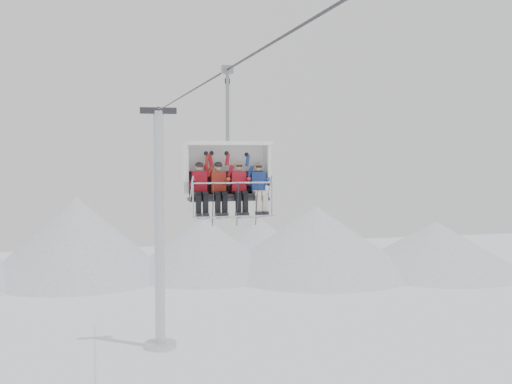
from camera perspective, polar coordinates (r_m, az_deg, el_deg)
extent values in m
cone|color=silver|center=(58.27, -15.60, -3.88)|extent=(16.00, 16.00, 7.00)
cone|color=silver|center=(58.18, -4.67, -4.76)|extent=(14.00, 14.00, 5.00)
cone|color=silver|center=(58.68, 5.36, -4.20)|extent=(18.00, 18.00, 6.00)
cone|color=silver|center=(61.57, 15.71, -4.65)|extent=(16.00, 16.00, 4.50)
cone|color=silver|center=(62.36, 0.33, -4.40)|extent=(12.00, 12.00, 4.50)
cylinder|color=silver|center=(36.20, -8.58, -3.41)|extent=(0.56, 0.56, 13.30)
cylinder|color=silver|center=(37.57, -8.48, -13.29)|extent=(1.80, 1.80, 0.30)
cube|color=#2E2F34|center=(35.97, -8.69, 7.16)|extent=(2.00, 0.35, 0.35)
cylinder|color=#2E2F34|center=(14.33, 0.00, 12.29)|extent=(0.06, 50.00, 0.06)
cube|color=black|center=(17.15, -2.46, -0.32)|extent=(2.05, 0.55, 0.10)
cube|color=black|center=(17.38, -2.64, 0.88)|extent=(2.05, 0.10, 0.60)
cube|color=#2E2F34|center=(17.15, -2.46, -0.62)|extent=(2.14, 0.60, 0.08)
cube|color=white|center=(17.58, -2.79, 2.13)|extent=(2.28, 0.10, 1.36)
cube|color=white|center=(17.18, -2.53, 4.36)|extent=(2.28, 0.90, 0.10)
cylinder|color=#BBBBC0|center=(16.59, -2.08, 0.82)|extent=(2.09, 0.04, 0.04)
cylinder|color=#BBBBC0|center=(16.59, -2.02, -2.20)|extent=(2.09, 0.04, 0.04)
cylinder|color=gray|center=(17.24, -2.55, 7.60)|extent=(0.10, 0.10, 1.95)
cube|color=gray|center=(17.33, -2.56, 10.82)|extent=(0.30, 0.18, 0.22)
cube|color=#AC111F|center=(17.02, -5.07, 0.87)|extent=(0.39, 0.26, 0.58)
sphere|color=tan|center=(16.97, -5.06, 2.25)|extent=(0.21, 0.21, 0.21)
cube|color=black|center=(16.61, -5.14, -1.10)|extent=(0.13, 0.15, 0.47)
cube|color=black|center=(16.64, -4.51, -1.09)|extent=(0.13, 0.15, 0.47)
cube|color=silver|center=(16.55, -5.08, -2.42)|extent=(0.09, 1.69, 0.26)
cube|color=silver|center=(16.58, -4.44, -2.40)|extent=(0.09, 1.69, 0.26)
cube|color=#A4271A|center=(17.11, -3.40, 0.90)|extent=(0.39, 0.26, 0.58)
sphere|color=tan|center=(17.05, -3.38, 2.26)|extent=(0.21, 0.21, 0.21)
cube|color=black|center=(16.70, -3.42, -1.07)|extent=(0.13, 0.15, 0.47)
cube|color=black|center=(16.73, -2.79, -1.05)|extent=(0.13, 0.15, 0.47)
cube|color=silver|center=(16.64, -3.35, -2.37)|extent=(0.09, 1.69, 0.26)
cube|color=silver|center=(16.67, -2.72, -2.36)|extent=(0.09, 1.69, 0.26)
cube|color=red|center=(17.22, -1.60, 0.92)|extent=(0.39, 0.26, 0.58)
sphere|color=tan|center=(17.17, -1.57, 2.28)|extent=(0.21, 0.21, 0.21)
cube|color=black|center=(16.81, -1.58, -1.03)|extent=(0.13, 0.15, 0.47)
cube|color=black|center=(16.85, -0.96, -1.02)|extent=(0.13, 0.15, 0.47)
cube|color=silver|center=(16.75, -1.50, -2.33)|extent=(0.09, 1.69, 0.26)
cube|color=silver|center=(16.79, -0.88, -2.31)|extent=(0.09, 1.69, 0.26)
cube|color=navy|center=(17.35, 0.14, 0.91)|extent=(0.38, 0.25, 0.56)
sphere|color=tan|center=(17.29, 0.17, 2.22)|extent=(0.21, 0.21, 0.21)
cube|color=silver|center=(16.94, 0.21, -0.97)|extent=(0.13, 0.15, 0.45)
cube|color=silver|center=(16.98, 0.80, -0.95)|extent=(0.13, 0.15, 0.45)
cube|color=silver|center=(16.87, 0.30, -2.23)|extent=(0.09, 1.69, 0.26)
cube|color=silver|center=(16.92, 0.89, -2.21)|extent=(0.09, 1.69, 0.26)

